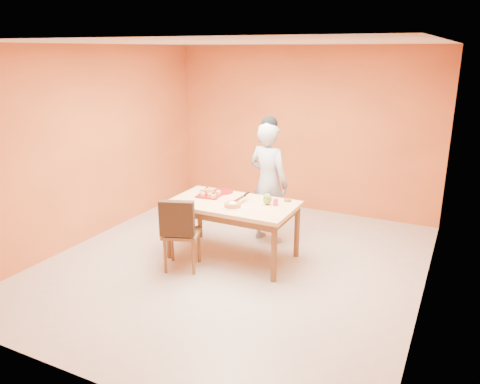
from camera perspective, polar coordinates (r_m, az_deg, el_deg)
The scene contains 17 objects.
floor at distance 6.06m, azimuth -0.74°, elevation -8.70°, with size 5.00×5.00×0.00m, color beige.
ceiling at distance 5.46m, azimuth -0.85°, elevation 17.77°, with size 5.00×5.00×0.00m, color silver.
wall_back at distance 7.87m, azimuth 7.64°, elevation 7.52°, with size 4.50×4.50×0.00m, color orange.
wall_left at distance 6.91m, azimuth -17.71°, elevation 5.55°, with size 5.00×5.00×0.00m, color orange.
wall_right at distance 5.02m, azimuth 22.69°, elevation 0.92°, with size 5.00×5.00×0.00m, color orange.
dining_table at distance 5.99m, azimuth -0.89°, elevation -2.11°, with size 1.60×0.90×0.76m.
dining_chair at distance 5.79m, azimuth -7.24°, elevation -4.81°, with size 0.57×0.63×0.94m.
pastry_pile at distance 6.21m, azimuth -3.70°, elevation 0.08°, with size 0.27×0.27×0.09m, color tan, non-canonical shape.
person at distance 6.51m, azimuth 3.48°, elevation 1.12°, with size 0.62×0.41×1.70m, color gray.
pastry_platter at distance 6.23m, azimuth -3.69°, elevation -0.40°, with size 0.30×0.30×0.02m, color maroon.
red_dinner_plate at distance 6.38m, azimuth -2.11°, elevation 0.06°, with size 0.28×0.28×0.02m, color maroon.
white_cake_plate at distance 5.76m, azimuth -0.91°, elevation -1.86°, with size 0.27×0.27×0.01m, color white.
sponge_cake at distance 5.75m, azimuth -0.91°, elevation -1.58°, with size 0.21×0.21×0.05m, color orange.
cake_server at distance 5.89m, azimuth -0.02°, elevation -0.81°, with size 0.06×0.29×0.01m, color silver.
egg_ornament at distance 5.86m, azimuth 3.35°, elevation -0.87°, with size 0.11×0.09×0.14m, color olive.
magenta_glass at distance 5.84m, azimuth 4.35°, elevation -1.22°, with size 0.06×0.06×0.09m, color #DE2172.
checker_tin at distance 6.03m, azimuth 5.80°, elevation -1.00°, with size 0.09×0.09×0.03m, color #33200D.
Camera 1 is at (2.50, -4.85, 2.63)m, focal length 35.00 mm.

